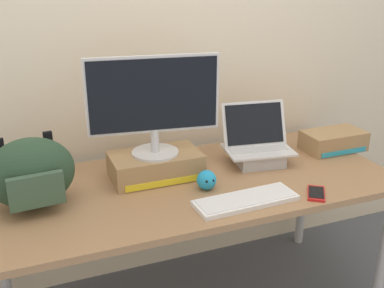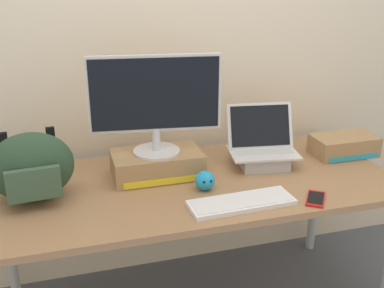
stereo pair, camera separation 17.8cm
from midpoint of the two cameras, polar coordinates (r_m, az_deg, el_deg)
back_wall at (r=2.40m, az=-1.20°, el=13.11°), size 7.00×0.10×2.60m
desk at (r=2.14m, az=2.40°, el=-6.15°), size 1.83×0.80×0.72m
toner_box_yellow at (r=2.14m, az=-1.92°, el=-2.49°), size 0.41×0.24×0.11m
desktop_monitor at (r=2.04m, az=-2.02°, el=5.17°), size 0.58×0.21×0.44m
open_laptop at (r=2.30m, az=10.76°, el=-1.13°), size 0.35×0.27×0.28m
external_keyboard at (r=1.93m, az=8.72°, el=-7.12°), size 0.44×0.17×0.02m
messenger_backpack at (r=1.97m, az=-16.59°, el=-2.78°), size 0.36×0.26×0.29m
coffee_mug at (r=2.29m, az=-20.29°, el=-2.51°), size 0.12×0.08×0.10m
cell_phone at (r=2.04m, az=17.31°, el=-6.44°), size 0.14×0.15×0.01m
plush_toy at (r=2.02m, az=4.12°, el=-4.51°), size 0.09×0.09×0.09m
toner_box_cyan at (r=2.53m, az=19.97°, el=-0.20°), size 0.32×0.18×0.10m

